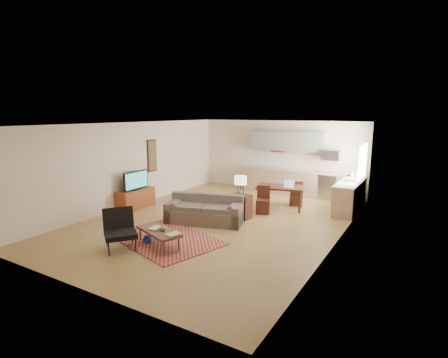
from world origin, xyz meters
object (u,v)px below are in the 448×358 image
Objects in this scene: coffee_table at (159,238)px; armchair at (120,230)px; dining_table at (280,198)px; tv_credenza at (136,199)px; console_table at (240,206)px; sofa at (204,210)px.

coffee_table is 0.87m from armchair.
armchair is 0.62× the size of dining_table.
dining_table is (1.21, 4.34, 0.17)m from coffee_table.
tv_credenza is at bearing 76.01° from armchair.
console_table is at bearing 17.56° from armchair.
dining_table reaches higher than tv_credenza.
dining_table reaches higher than coffee_table.
sofa reaches higher than console_table.
sofa is 1.50× the size of dining_table.
tv_credenza reaches higher than coffee_table.
dining_table is (1.27, 2.39, -0.01)m from sofa.
console_table is at bearing 36.68° from sofa.
dining_table is at bearing 29.05° from tv_credenza.
coffee_table is 0.89× the size of dining_table.
tv_credenza is 4.58m from dining_table.
coffee_table is 3.51m from tv_credenza.
coffee_table is at bearing -37.13° from tv_credenza.
sofa is 2.58m from armchair.
dining_table reaches higher than console_table.
coffee_table is 1.44× the size of armchair.
coffee_table is 2.91m from console_table.
tv_credenza is 1.86× the size of console_table.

